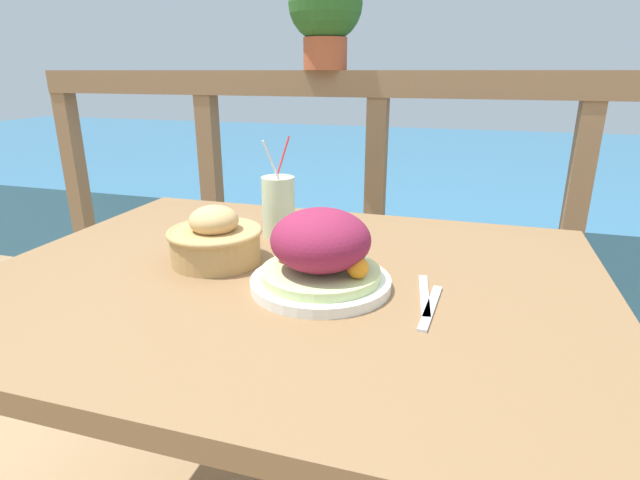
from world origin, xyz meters
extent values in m
cube|color=olive|center=(0.00, 0.00, 0.72)|extent=(1.25, 0.97, 0.04)
cube|color=olive|center=(-0.56, 0.43, 0.35)|extent=(0.06, 0.06, 0.70)
cube|color=olive|center=(0.56, 0.43, 0.35)|extent=(0.06, 0.06, 0.70)
cube|color=brown|center=(0.00, 0.91, 1.09)|extent=(2.80, 0.08, 0.09)
cube|color=brown|center=(-1.36, 0.91, 0.52)|extent=(0.07, 0.07, 1.05)
cube|color=brown|center=(-0.68, 0.91, 0.52)|extent=(0.07, 0.07, 1.05)
cube|color=brown|center=(0.00, 0.91, 0.52)|extent=(0.07, 0.07, 1.05)
cube|color=brown|center=(0.68, 0.91, 0.52)|extent=(0.07, 0.07, 1.05)
cube|color=teal|center=(0.00, 3.41, 0.24)|extent=(12.00, 4.00, 0.47)
cylinder|color=white|center=(0.08, -0.05, 0.75)|extent=(0.27, 0.27, 0.02)
cylinder|color=#C6DB8E|center=(0.08, -0.05, 0.77)|extent=(0.23, 0.23, 0.02)
ellipsoid|color=maroon|center=(0.08, -0.05, 0.84)|extent=(0.19, 0.19, 0.12)
sphere|color=orange|center=(0.16, -0.07, 0.80)|extent=(0.04, 0.04, 0.04)
sphere|color=orange|center=(0.00, -0.03, 0.80)|extent=(0.04, 0.04, 0.04)
cylinder|color=beige|center=(-0.11, 0.22, 0.82)|extent=(0.08, 0.08, 0.15)
cylinder|color=white|center=(-0.10, 0.21, 0.88)|extent=(0.06, 0.07, 0.21)
cylinder|color=red|center=(-0.12, 0.23, 0.88)|extent=(0.06, 0.06, 0.21)
cylinder|color=tan|center=(-0.18, 0.01, 0.78)|extent=(0.19, 0.19, 0.07)
torus|color=tan|center=(-0.18, 0.01, 0.81)|extent=(0.20, 0.20, 0.01)
ellipsoid|color=tan|center=(-0.18, 0.01, 0.84)|extent=(0.10, 0.10, 0.06)
cylinder|color=#A34C2D|center=(-0.20, 0.91, 1.19)|extent=(0.15, 0.15, 0.11)
sphere|color=#285B23|center=(-0.20, 0.91, 1.36)|extent=(0.26, 0.26, 0.26)
cube|color=silver|center=(0.29, -0.08, 0.75)|extent=(0.03, 0.18, 0.00)
cube|color=silver|center=(0.27, -0.04, 0.75)|extent=(0.04, 0.18, 0.00)
camera|label=1|loc=(0.33, -0.89, 1.14)|focal=28.00mm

